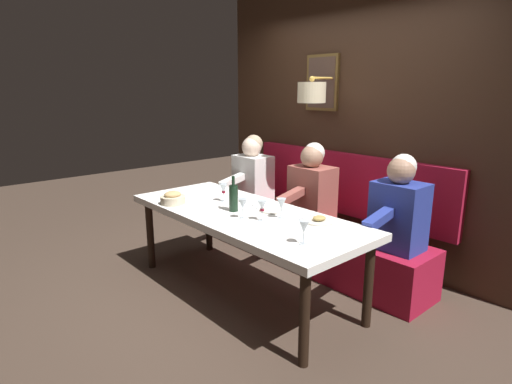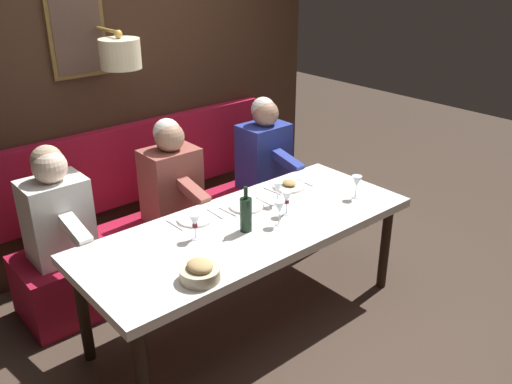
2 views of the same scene
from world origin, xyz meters
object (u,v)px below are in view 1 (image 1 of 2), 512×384
object	(u,v)px
diner_near	(312,186)
bread_bowl	(173,198)
dining_table	(243,219)
wine_glass_3	(224,189)
wine_glass_4	(281,204)
wine_bottle	(234,198)
wine_glass_1	(262,206)
diner_nearest	(399,206)
wine_glass_2	(304,227)
wine_glass_0	(243,204)
diner_middle	(252,173)

from	to	relation	value
diner_near	bread_bowl	world-z (taller)	diner_near
dining_table	wine_glass_3	distance (m)	0.41
wine_glass_4	wine_bottle	xyz separation A→B (m)	(-0.15, 0.41, -0.00)
wine_glass_1	wine_glass_3	xyz separation A→B (m)	(0.12, 0.65, -0.00)
diner_nearest	wine_glass_2	xyz separation A→B (m)	(-1.06, 0.07, 0.04)
wine_glass_4	wine_glass_3	bearing A→B (deg)	92.62
diner_near	wine_glass_1	size ratio (longest dim) A/B	4.82
wine_glass_0	wine_glass_1	bearing A→B (deg)	-60.41
wine_glass_3	wine_bottle	world-z (taller)	wine_bottle
diner_middle	wine_glass_4	world-z (taller)	diner_middle
diner_nearest	wine_glass_0	distance (m)	1.27
bread_bowl	diner_near	bearing A→B (deg)	-26.06
diner_near	wine_glass_2	distance (m)	1.37
wine_glass_2	wine_bottle	size ratio (longest dim) A/B	0.55
dining_table	wine_glass_4	xyz separation A→B (m)	(0.10, -0.34, 0.18)
diner_middle	wine_glass_4	distance (m)	1.47
wine_glass_3	bread_bowl	world-z (taller)	wine_glass_3
wine_glass_0	wine_glass_1	size ratio (longest dim) A/B	1.00
wine_glass_0	wine_bottle	world-z (taller)	wine_bottle
wine_glass_0	wine_glass_3	bearing A→B (deg)	68.87
dining_table	diner_middle	bearing A→B (deg)	45.55
dining_table	diner_middle	xyz separation A→B (m)	(0.88, 0.90, 0.14)
dining_table	wine_glass_0	distance (m)	0.27
wine_glass_2	wine_glass_4	world-z (taller)	same
diner_near	wine_glass_4	xyz separation A→B (m)	(-0.78, -0.36, 0.04)
wine_glass_2	wine_glass_4	size ratio (longest dim) A/B	1.00
diner_nearest	bread_bowl	bearing A→B (deg)	128.31
wine_glass_2	wine_glass_3	xyz separation A→B (m)	(0.25, 1.20, -0.00)
wine_glass_0	wine_glass_3	xyz separation A→B (m)	(0.20, 0.51, -0.00)
diner_nearest	wine_glass_4	distance (m)	0.96
wine_glass_2	bread_bowl	distance (m)	1.45
diner_middle	wine_glass_2	xyz separation A→B (m)	(-1.06, -1.74, 0.04)
wine_glass_3	diner_middle	bearing A→B (deg)	33.36
wine_bottle	wine_glass_1	bearing A→B (deg)	-89.51
dining_table	diner_nearest	distance (m)	1.28
wine_glass_1	wine_bottle	size ratio (longest dim) A/B	0.55
wine_glass_1	wine_glass_3	size ratio (longest dim) A/B	1.00
diner_middle	wine_glass_2	bearing A→B (deg)	-121.39
wine_glass_2	wine_glass_4	bearing A→B (deg)	60.27
wine_glass_3	wine_glass_1	bearing A→B (deg)	-100.38
diner_middle	diner_near	bearing A→B (deg)	-90.00
wine_glass_0	wine_glass_3	size ratio (longest dim) A/B	1.00
diner_near	wine_glass_0	world-z (taller)	diner_near
wine_glass_3	dining_table	bearing A→B (deg)	-101.03
diner_middle	bread_bowl	size ratio (longest dim) A/B	3.60
diner_near	wine_glass_1	xyz separation A→B (m)	(-0.93, -0.30, 0.04)
dining_table	wine_bottle	world-z (taller)	wine_bottle
dining_table	wine_glass_1	world-z (taller)	wine_glass_1
diner_near	wine_glass_1	distance (m)	0.98
diner_near	wine_bottle	bearing A→B (deg)	177.08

